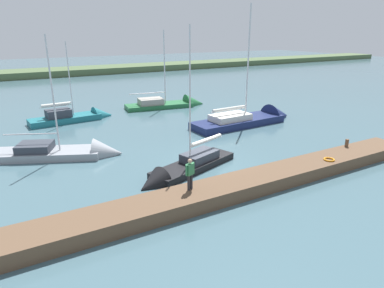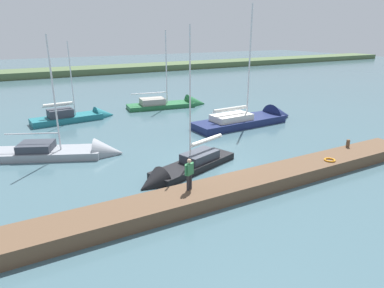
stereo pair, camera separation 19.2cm
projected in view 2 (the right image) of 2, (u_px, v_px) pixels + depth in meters
The scene contains 11 objects.
ground_plane at pixel (209, 164), 21.81m from camera, with size 200.00×200.00×0.00m, color #42606B.
far_shoreline at pixel (66, 75), 65.70m from camera, with size 180.00×8.00×2.40m, color #4C603D.
dock_pier at pixel (250, 183), 18.21m from camera, with size 24.96×2.08×0.73m, color brown.
mooring_post_near at pixel (348, 143), 22.62m from camera, with size 0.23×0.23×0.52m, color brown.
life_ring_buoy at pixel (330, 160), 20.31m from camera, with size 0.66×0.66×0.10m, color orange.
sailboat_near_dock at pixel (255, 120), 31.47m from camera, with size 10.93×3.25×11.51m.
sailboat_behind_pier at pixel (80, 118), 32.39m from camera, with size 7.88×2.71×8.19m.
sailboat_mid_channel at pixel (71, 153), 23.09m from camera, with size 8.70×5.40×8.93m.
sailboat_outer_mooring at pixel (175, 105), 38.20m from camera, with size 9.21×3.58×9.34m.
sailboat_far_left at pixel (182, 171), 20.27m from camera, with size 7.48×3.97×9.30m.
person_on_dock at pixel (189, 172), 16.36m from camera, with size 0.58×0.37×1.61m.
Camera 2 is at (10.79, 17.19, 8.15)m, focal length 31.68 mm.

